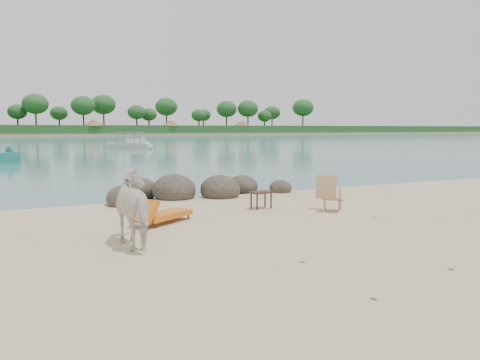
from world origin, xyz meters
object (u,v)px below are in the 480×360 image
object	(u,v)px
cow	(139,209)
side_table	(261,201)
deck_chair	(332,195)
lounge_chair	(165,213)
boulders	(191,191)

from	to	relation	value
cow	side_table	distance (m)	4.66
deck_chair	lounge_chair	bearing A→B (deg)	-142.54
cow	deck_chair	xyz separation A→B (m)	(5.42, 1.27, -0.24)
cow	deck_chair	bearing A→B (deg)	-171.25
deck_chair	side_table	bearing A→B (deg)	-174.12
boulders	cow	world-z (taller)	cow
lounge_chair	deck_chair	bearing A→B (deg)	-39.67
boulders	cow	size ratio (longest dim) A/B	3.76
boulders	lounge_chair	world-z (taller)	boulders
cow	lounge_chair	size ratio (longest dim) A/B	0.96
lounge_chair	deck_chair	distance (m)	4.41
side_table	cow	bearing A→B (deg)	-155.05
side_table	deck_chair	xyz separation A→B (m)	(1.49, -1.17, 0.23)
deck_chair	boulders	bearing A→B (deg)	164.32
side_table	boulders	bearing A→B (deg)	100.45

